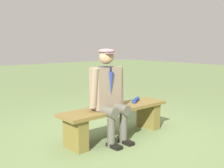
# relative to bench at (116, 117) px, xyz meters

# --- Properties ---
(ground_plane) EXTENTS (30.00, 30.00, 0.00)m
(ground_plane) POSITION_rel_bench_xyz_m (0.00, 0.00, -0.31)
(ground_plane) COLOR #687E4B
(bench) EXTENTS (1.81, 0.45, 0.47)m
(bench) POSITION_rel_bench_xyz_m (0.00, 0.00, 0.00)
(bench) COLOR brown
(bench) RESTS_ON ground
(seated_man) EXTENTS (0.58, 0.55, 1.33)m
(seated_man) POSITION_rel_bench_xyz_m (0.20, 0.06, 0.41)
(seated_man) COLOR gray
(seated_man) RESTS_ON ground
(rolled_magazine) EXTENTS (0.28, 0.20, 0.06)m
(rolled_magazine) POSITION_rel_bench_xyz_m (-0.47, -0.05, 0.19)
(rolled_magazine) COLOR navy
(rolled_magazine) RESTS_ON bench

